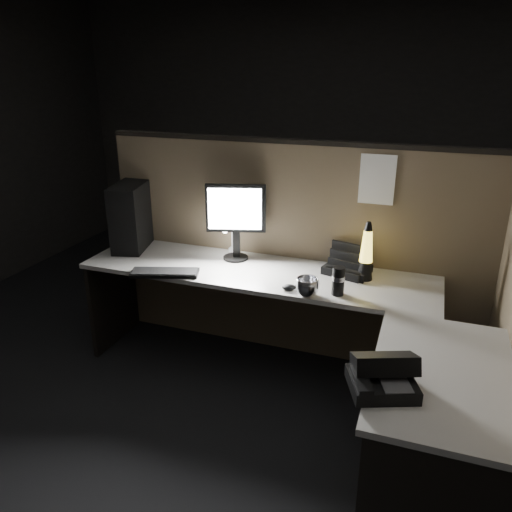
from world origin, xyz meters
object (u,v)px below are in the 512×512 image
(keyboard, at_px, (165,273))
(lava_lamp, at_px, (366,256))
(monitor, at_px, (236,215))
(desk_phone, at_px, (382,375))
(pc_tower, at_px, (132,216))

(keyboard, xyz_separation_m, lava_lamp, (1.20, 0.36, 0.14))
(monitor, relative_size, desk_phone, 1.59)
(pc_tower, height_order, lava_lamp, pc_tower)
(pc_tower, height_order, desk_phone, pc_tower)
(pc_tower, xyz_separation_m, desk_phone, (1.90, -1.14, -0.17))
(monitor, distance_m, desk_phone, 1.63)
(keyboard, bearing_deg, monitor, 34.42)
(keyboard, bearing_deg, pc_tower, 121.72)
(lava_lamp, bearing_deg, pc_tower, 178.72)
(keyboard, bearing_deg, lava_lamp, -1.76)
(lava_lamp, bearing_deg, desk_phone, -78.44)
(lava_lamp, bearing_deg, monitor, 175.83)
(monitor, height_order, lava_lamp, monitor)
(pc_tower, distance_m, keyboard, 0.65)
(desk_phone, bearing_deg, lava_lamp, 80.16)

